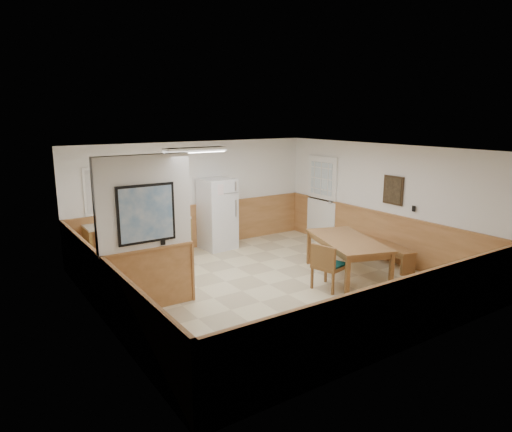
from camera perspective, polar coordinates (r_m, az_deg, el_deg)
ground at (r=8.59m, az=1.61°, el=-8.54°), size 6.00×6.00×0.00m
ceiling at (r=8.04m, az=1.72°, el=8.32°), size 6.00×6.00×0.02m
back_wall at (r=10.76m, az=-7.64°, el=2.57°), size 6.00×0.02×2.50m
right_wall at (r=10.23m, az=15.49°, el=1.71°), size 0.02×6.00×2.50m
left_wall at (r=6.98m, az=-18.87°, el=-3.42°), size 0.02×6.00×2.50m
wainscot_back at (r=10.90m, az=-7.48°, el=-1.33°), size 6.00×0.04×1.00m
wainscot_right at (r=10.38m, az=15.18°, el=-2.38°), size 0.04×6.00×1.00m
wainscot_left at (r=7.22m, az=-18.29°, el=-9.14°), size 0.04×6.00×1.00m
partition_wall at (r=7.38m, az=-13.64°, el=-2.40°), size 1.50×0.20×2.50m
kitchen_counter at (r=10.18m, az=-12.82°, el=-2.76°), size 2.20×0.61×1.00m
exterior_door at (r=11.55m, az=8.20°, el=2.22°), size 0.07×1.02×2.15m
kitchen_window at (r=9.96m, az=-18.53°, el=2.99°), size 0.80×0.04×1.00m
wall_painting at (r=9.97m, az=16.77°, el=3.10°), size 0.04×0.50×0.60m
fluorescent_fixture at (r=8.75m, az=-7.62°, el=8.20°), size 1.20×0.30×0.09m
refrigerator at (r=10.70m, az=-4.86°, el=0.27°), size 0.78×0.75×1.66m
dining_table at (r=8.99m, az=11.33°, el=-3.40°), size 1.55×2.16×0.75m
dining_bench at (r=10.01m, az=15.91°, el=-3.91°), size 0.66×1.58×0.45m
dining_chair at (r=8.28m, az=8.83°, el=-5.89°), size 0.80×0.63×0.85m
fire_extinguisher at (r=10.20m, az=-10.44°, el=1.11°), size 0.14×0.14×0.47m
soap_bottle at (r=9.78m, az=-18.19°, el=-0.44°), size 0.07×0.07×0.20m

